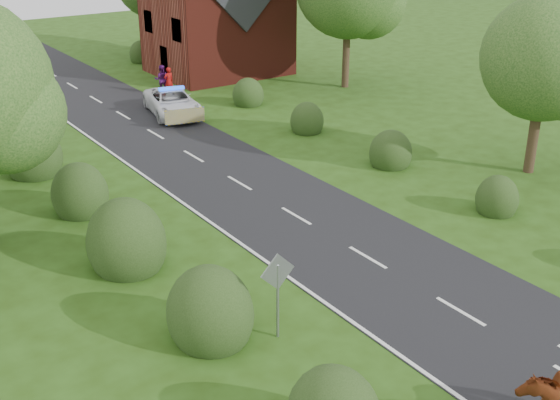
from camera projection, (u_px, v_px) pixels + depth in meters
ground at (460, 312)px, 20.12m from camera, size 120.00×120.00×0.00m
road at (204, 163)px, 31.41m from camera, size 6.00×70.00×0.02m
road_markings at (195, 184)px, 29.00m from camera, size 4.96×70.00×0.01m
hedgerow_left at (90, 206)px, 25.20m from camera, size 2.75×50.41×3.00m
hedgerow_right at (372, 146)px, 31.80m from camera, size 2.10×45.78×2.10m
tree_right_a at (551, 63)px, 28.55m from camera, size 5.33×5.20×7.56m
road_sign at (278, 283)px, 18.34m from camera, size 1.06×0.08×2.53m
house at (216, 15)px, 46.18m from camera, size 8.00×7.40×9.17m
police_van at (172, 102)px, 38.07m from camera, size 3.34×5.44×1.55m
pedestrian_red at (169, 81)px, 41.86m from camera, size 0.64×0.45×1.68m
pedestrian_purple at (162, 79)px, 42.17m from camera, size 1.05×0.97×1.74m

